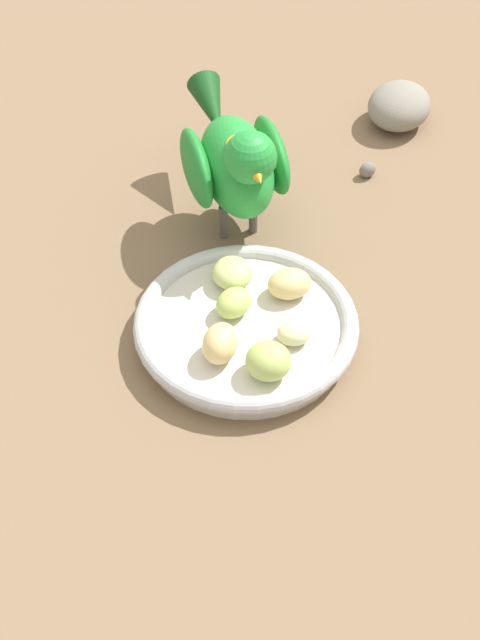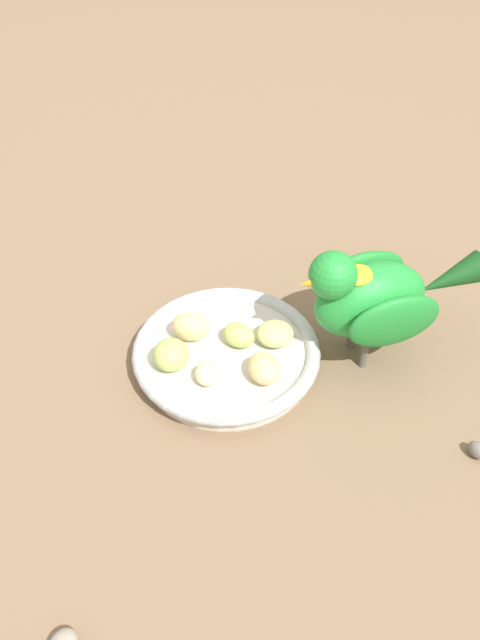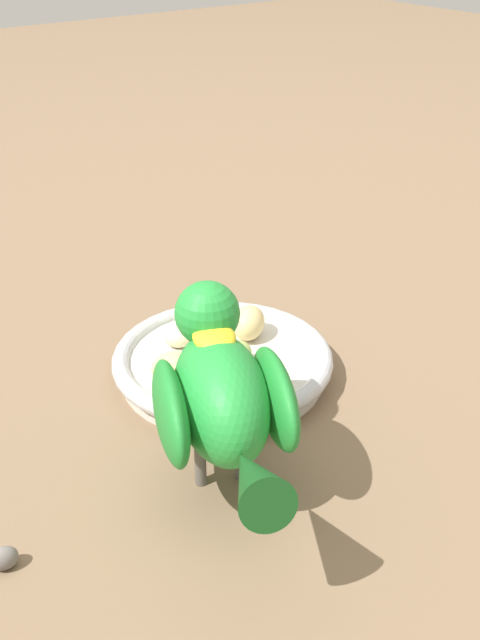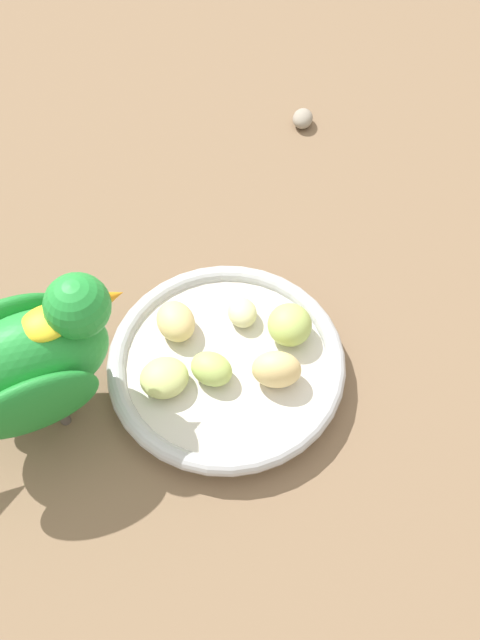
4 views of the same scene
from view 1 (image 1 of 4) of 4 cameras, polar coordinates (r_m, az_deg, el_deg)
ground_plane at (r=0.87m, az=-0.37°, el=-0.44°), size 4.00×4.00×0.00m
feeding_bowl at (r=0.85m, az=0.11°, el=-0.60°), size 0.20×0.20×0.03m
apple_piece_0 at (r=0.84m, az=-0.52°, el=0.85°), size 0.04×0.03×0.02m
apple_piece_1 at (r=0.86m, az=2.92°, el=2.14°), size 0.05×0.04×0.03m
apple_piece_2 at (r=0.81m, az=-1.18°, el=-1.39°), size 0.05×0.05×0.03m
apple_piece_3 at (r=0.87m, az=-0.46°, el=2.77°), size 0.05×0.05×0.02m
apple_piece_4 at (r=0.83m, az=3.18°, el=-0.79°), size 0.04×0.04×0.02m
apple_piece_5 at (r=0.80m, az=1.68°, el=-2.42°), size 0.05×0.05×0.03m
parrot at (r=0.91m, az=-0.26°, el=9.39°), size 0.13×0.20×0.15m
rock_large at (r=1.11m, az=9.34°, el=12.31°), size 0.10×0.09×0.05m
pebble_1 at (r=1.03m, az=7.49°, el=8.74°), size 0.02×0.02×0.02m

